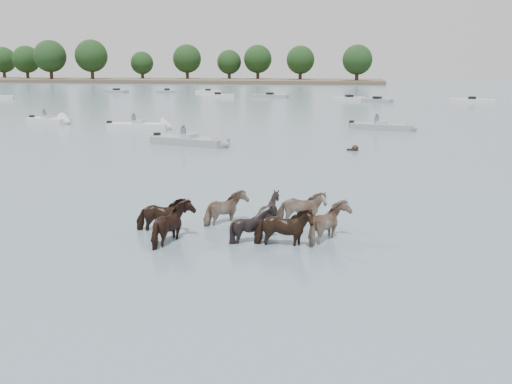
# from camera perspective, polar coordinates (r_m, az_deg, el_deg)

# --- Properties ---
(ground) EXTENTS (400.00, 400.00, 0.00)m
(ground) POSITION_cam_1_polar(r_m,az_deg,el_deg) (15.98, -3.81, -5.84)
(ground) COLOR slate
(ground) RESTS_ON ground
(shoreline) EXTENTS (160.00, 30.00, 1.00)m
(shoreline) POSITION_cam_1_polar(r_m,az_deg,el_deg) (180.50, -13.90, 10.95)
(shoreline) COLOR #4C4233
(shoreline) RESTS_ON ground
(pony_herd) EXTENTS (6.74, 4.11, 1.46)m
(pony_herd) POSITION_cam_1_polar(r_m,az_deg,el_deg) (17.20, -0.67, -2.99)
(pony_herd) COLOR black
(pony_herd) RESTS_ON ground
(swimming_pony) EXTENTS (0.72, 0.44, 0.44)m
(swimming_pony) POSITION_cam_1_polar(r_m,az_deg,el_deg) (34.81, 9.95, 4.34)
(swimming_pony) COLOR black
(swimming_pony) RESTS_ON ground
(motorboat_a) EXTENTS (5.55, 2.01, 1.92)m
(motorboat_a) POSITION_cam_1_polar(r_m,az_deg,el_deg) (46.67, -10.94, 6.56)
(motorboat_a) COLOR silver
(motorboat_a) RESTS_ON ground
(motorboat_b) EXTENTS (5.87, 3.18, 1.92)m
(motorboat_b) POSITION_cam_1_polar(r_m,az_deg,el_deg) (36.66, -5.77, 5.08)
(motorboat_b) COLOR gray
(motorboat_b) RESTS_ON ground
(motorboat_c) EXTENTS (5.59, 2.69, 1.92)m
(motorboat_c) POSITION_cam_1_polar(r_m,az_deg,el_deg) (46.51, 13.55, 6.41)
(motorboat_c) COLOR gray
(motorboat_c) RESTS_ON ground
(motorboat_f) EXTENTS (4.68, 2.55, 1.92)m
(motorboat_f) POSITION_cam_1_polar(r_m,az_deg,el_deg) (53.46, -19.75, 6.81)
(motorboat_f) COLOR silver
(motorboat_f) RESTS_ON ground
(distant_flotilla) EXTENTS (109.56, 26.81, 0.93)m
(distant_flotilla) POSITION_cam_1_polar(r_m,az_deg,el_deg) (88.89, 8.61, 9.51)
(distant_flotilla) COLOR silver
(distant_flotilla) RESTS_ON ground
(treeline) EXTENTS (150.04, 23.18, 12.57)m
(treeline) POSITION_cam_1_polar(r_m,az_deg,el_deg) (183.10, -15.32, 12.92)
(treeline) COLOR #382619
(treeline) RESTS_ON ground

